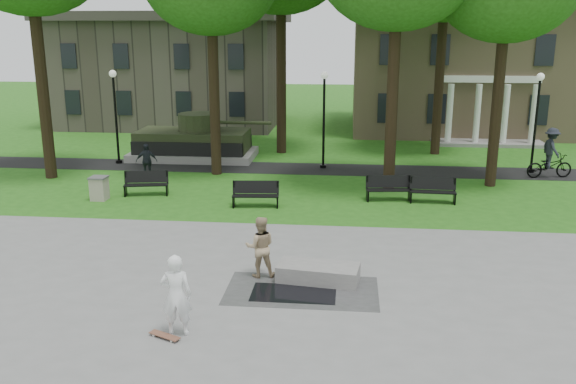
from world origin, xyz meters
name	(u,v)px	position (x,y,z in m)	size (l,w,h in m)	color
ground	(288,256)	(0.00, 0.00, 0.00)	(120.00, 120.00, 0.00)	#205714
plaza	(266,335)	(0.00, -5.00, 0.01)	(22.00, 16.00, 0.02)	gray
footpath	(313,169)	(0.00, 12.00, 0.01)	(44.00, 2.60, 0.01)	black
building_right	(473,65)	(10.00, 26.00, 4.34)	(17.00, 12.00, 8.60)	#9E8460
building_left	(174,73)	(-11.00, 26.50, 3.60)	(15.00, 10.00, 7.20)	#4C443D
lamp_left	(115,109)	(-10.00, 12.30, 2.79)	(0.36, 0.36, 4.73)	black
lamp_mid	(324,112)	(0.50, 12.30, 2.79)	(0.36, 0.36, 4.73)	black
lamp_right	(537,115)	(10.50, 12.30, 2.79)	(0.36, 0.36, 4.73)	black
tank_monument	(194,142)	(-6.46, 14.00, 0.86)	(7.45, 3.40, 2.40)	gray
puddle	(294,293)	(0.42, -2.74, 0.02)	(2.20, 1.20, 0.00)	black
concrete_block	(318,273)	(1.01, -1.81, 0.24)	(2.20, 1.00, 0.45)	gray
skateboard	(165,337)	(-2.22, -5.39, 0.06)	(0.78, 0.20, 0.07)	brown
skateboarder	(176,295)	(-1.97, -5.19, 0.97)	(0.70, 0.46, 1.91)	white
friend_watching	(260,247)	(-0.61, -1.67, 0.88)	(0.84, 0.65, 1.72)	tan
pedestrian_walker	(147,161)	(-7.47, 9.20, 0.82)	(0.97, 0.40, 1.65)	black
cyclist	(550,158)	(11.02, 11.30, 0.95)	(2.26, 1.33, 2.34)	black
park_bench_0	(147,183)	(-6.56, 6.45, 0.52)	(1.85, 0.84, 1.00)	black
park_bench_1	(256,193)	(-1.79, 5.21, 0.52)	(1.83, 0.67, 1.00)	black
park_bench_2	(389,188)	(3.39, 6.63, 0.52)	(1.84, 0.73, 1.00)	black
park_bench_3	(433,190)	(5.11, 6.50, 0.52)	(1.82, 0.59, 1.00)	black
trash_bin	(99,188)	(-8.22, 5.53, 0.49)	(0.67, 0.67, 0.96)	#A69888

